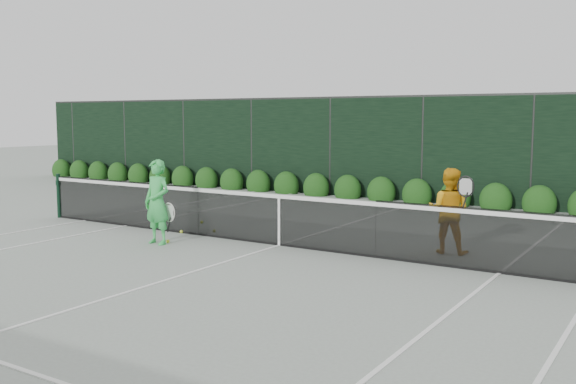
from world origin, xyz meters
The scene contains 8 objects.
ground centered at (0.00, 0.00, 0.00)m, with size 80.00×80.00×0.00m, color gray.
tennis_net centered at (-0.02, 0.00, 0.53)m, with size 12.90×0.10×1.07m.
player_woman centered at (-2.07, -1.11, 0.81)m, with size 0.66×0.42×1.63m.
player_man centered at (2.93, 1.07, 0.77)m, with size 0.90×0.64×1.54m.
court_lines centered at (0.00, 0.00, 0.01)m, with size 11.03×23.83×0.01m.
windscreen_fence centered at (0.00, -2.71, 1.51)m, with size 32.00×21.07×3.06m.
hedge_row centered at (0.00, 7.15, 0.23)m, with size 31.66×0.65×0.94m.
tennis_balls centered at (-2.31, 0.16, 0.03)m, with size 1.04×2.19×0.07m.
Camera 1 is at (6.58, -10.05, 2.45)m, focal length 40.00 mm.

